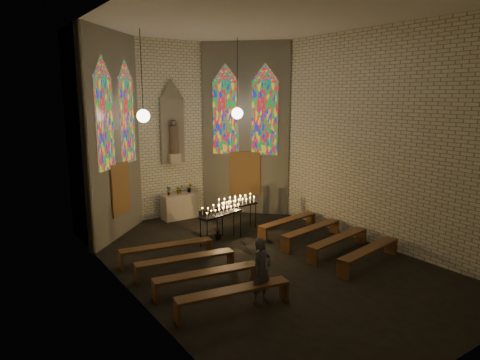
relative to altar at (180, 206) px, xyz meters
name	(u,v)px	position (x,y,z in m)	size (l,w,h in m)	color
floor	(261,260)	(0.00, -5.45, -0.50)	(12.00, 12.00, 0.00)	black
room	(204,129)	(0.00, -2.08, 3.22)	(8.22, 12.43, 7.00)	beige
altar	(180,206)	(0.00, 0.00, 0.00)	(1.40, 0.60, 1.00)	beige
flower_vase_left	(168,191)	(-0.45, 0.03, 0.68)	(0.19, 0.13, 0.36)	#4C723F
flower_vase_center	(179,189)	(0.03, 0.05, 0.68)	(0.33, 0.28, 0.36)	#4C723F
flower_vase_right	(189,188)	(0.49, 0.04, 0.69)	(0.21, 0.17, 0.39)	#4C723F
aisle_flower_pot	(218,233)	(-0.06, -3.06, -0.30)	(0.23, 0.23, 0.40)	#4C723F
votive_stand_left	(221,212)	(-0.13, -3.39, 0.57)	(1.75, 0.79, 1.25)	black
votive_stand_right	(237,203)	(1.00, -2.66, 0.54)	(1.68, 0.53, 1.22)	black
pew_left_0	(167,248)	(-2.36, -3.92, -0.07)	(2.78, 0.84, 0.53)	#543218
pew_right_0	(288,222)	(2.36, -3.92, -0.07)	(2.78, 0.84, 0.53)	#543218
pew_left_1	(185,260)	(-2.36, -5.12, -0.07)	(2.78, 0.84, 0.53)	#543218
pew_right_1	(311,230)	(2.36, -5.12, -0.07)	(2.78, 0.84, 0.53)	#543218
pew_left_2	(207,275)	(-2.36, -6.32, -0.07)	(2.78, 0.84, 0.53)	#543218
pew_right_2	(338,240)	(2.36, -6.32, -0.07)	(2.78, 0.84, 0.53)	#543218
pew_left_3	(233,293)	(-2.36, -7.52, -0.07)	(2.78, 0.84, 0.53)	#543218
pew_right_3	(369,251)	(2.36, -7.52, -0.07)	(2.78, 0.84, 0.53)	#543218
visitor	(262,271)	(-1.60, -7.58, 0.31)	(0.59, 0.39, 1.61)	#44454D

